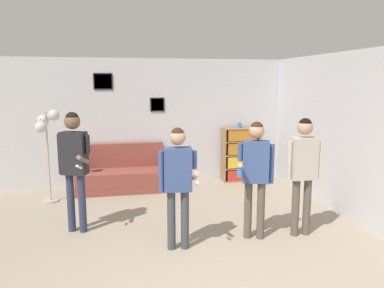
{
  "coord_description": "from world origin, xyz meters",
  "views": [
    {
      "loc": [
        -0.84,
        -3.32,
        2.22
      ],
      "look_at": [
        0.29,
        2.36,
        1.25
      ],
      "focal_mm": 35.0,
      "sensor_mm": 36.0,
      "label": 1
    }
  ],
  "objects_px": {
    "bookshelf": "(241,155)",
    "person_spectator_near_bookshelf": "(303,164)",
    "drinking_cup": "(240,125)",
    "person_watcher_holding_cup": "(256,168)",
    "couch": "(121,175)",
    "floor_lamp": "(46,129)",
    "person_player_foreground_center": "(178,176)",
    "person_player_foreground_left": "(74,158)"
  },
  "relations": [
    {
      "from": "floor_lamp",
      "to": "person_watcher_holding_cup",
      "type": "bearing_deg",
      "value": -36.34
    },
    {
      "from": "floor_lamp",
      "to": "person_player_foreground_left",
      "type": "distance_m",
      "value": 1.7
    },
    {
      "from": "bookshelf",
      "to": "person_watcher_holding_cup",
      "type": "distance_m",
      "value": 3.19
    },
    {
      "from": "couch",
      "to": "person_spectator_near_bookshelf",
      "type": "distance_m",
      "value": 3.91
    },
    {
      "from": "person_player_foreground_center",
      "to": "person_spectator_near_bookshelf",
      "type": "xyz_separation_m",
      "value": [
        1.82,
        0.1,
        0.05
      ]
    },
    {
      "from": "person_player_foreground_left",
      "to": "person_watcher_holding_cup",
      "type": "distance_m",
      "value": 2.61
    },
    {
      "from": "person_player_foreground_center",
      "to": "drinking_cup",
      "type": "xyz_separation_m",
      "value": [
        1.9,
        3.18,
        0.26
      ]
    },
    {
      "from": "bookshelf",
      "to": "floor_lamp",
      "type": "xyz_separation_m",
      "value": [
        -3.95,
        -0.75,
        0.77
      ]
    },
    {
      "from": "bookshelf",
      "to": "person_watcher_holding_cup",
      "type": "xyz_separation_m",
      "value": [
        -0.82,
        -3.05,
        0.43
      ]
    },
    {
      "from": "bookshelf",
      "to": "person_player_foreground_center",
      "type": "relative_size",
      "value": 0.73
    },
    {
      "from": "person_player_foreground_center",
      "to": "drinking_cup",
      "type": "distance_m",
      "value": 3.71
    },
    {
      "from": "couch",
      "to": "drinking_cup",
      "type": "bearing_deg",
      "value": 4.24
    },
    {
      "from": "bookshelf",
      "to": "person_spectator_near_bookshelf",
      "type": "height_order",
      "value": "person_spectator_near_bookshelf"
    },
    {
      "from": "couch",
      "to": "drinking_cup",
      "type": "distance_m",
      "value": 2.78
    },
    {
      "from": "floor_lamp",
      "to": "person_player_foreground_center",
      "type": "distance_m",
      "value": 3.18
    },
    {
      "from": "person_watcher_holding_cup",
      "to": "person_spectator_near_bookshelf",
      "type": "distance_m",
      "value": 0.71
    },
    {
      "from": "floor_lamp",
      "to": "person_player_foreground_center",
      "type": "height_order",
      "value": "floor_lamp"
    },
    {
      "from": "bookshelf",
      "to": "person_spectator_near_bookshelf",
      "type": "bearing_deg",
      "value": -92.18
    },
    {
      "from": "person_player_foreground_left",
      "to": "person_spectator_near_bookshelf",
      "type": "distance_m",
      "value": 3.3
    },
    {
      "from": "bookshelf",
      "to": "drinking_cup",
      "type": "xyz_separation_m",
      "value": [
        -0.04,
        -0.0,
        0.66
      ]
    },
    {
      "from": "person_spectator_near_bookshelf",
      "to": "person_player_foreground_center",
      "type": "bearing_deg",
      "value": -176.78
    },
    {
      "from": "couch",
      "to": "floor_lamp",
      "type": "relative_size",
      "value": 1.08
    },
    {
      "from": "couch",
      "to": "person_watcher_holding_cup",
      "type": "relative_size",
      "value": 1.1
    },
    {
      "from": "person_player_foreground_center",
      "to": "person_spectator_near_bookshelf",
      "type": "height_order",
      "value": "person_spectator_near_bookshelf"
    },
    {
      "from": "person_player_foreground_left",
      "to": "couch",
      "type": "bearing_deg",
      "value": 72.16
    },
    {
      "from": "drinking_cup",
      "to": "floor_lamp",
      "type": "bearing_deg",
      "value": -169.21
    },
    {
      "from": "person_player_foreground_center",
      "to": "person_watcher_holding_cup",
      "type": "bearing_deg",
      "value": 6.59
    },
    {
      "from": "couch",
      "to": "person_watcher_holding_cup",
      "type": "xyz_separation_m",
      "value": [
        1.82,
        -2.86,
        0.73
      ]
    },
    {
      "from": "couch",
      "to": "floor_lamp",
      "type": "bearing_deg",
      "value": -157.14
    },
    {
      "from": "person_spectator_near_bookshelf",
      "to": "person_watcher_holding_cup",
      "type": "bearing_deg",
      "value": 177.86
    },
    {
      "from": "bookshelf",
      "to": "person_spectator_near_bookshelf",
      "type": "relative_size",
      "value": 0.7
    },
    {
      "from": "floor_lamp",
      "to": "person_player_foreground_left",
      "type": "bearing_deg",
      "value": -67.95
    },
    {
      "from": "person_player_foreground_left",
      "to": "person_watcher_holding_cup",
      "type": "bearing_deg",
      "value": -16.56
    },
    {
      "from": "bookshelf",
      "to": "drinking_cup",
      "type": "relative_size",
      "value": 10.08
    },
    {
      "from": "person_spectator_near_bookshelf",
      "to": "drinking_cup",
      "type": "distance_m",
      "value": 3.08
    },
    {
      "from": "person_player_foreground_left",
      "to": "person_watcher_holding_cup",
      "type": "xyz_separation_m",
      "value": [
        2.5,
        -0.74,
        -0.08
      ]
    },
    {
      "from": "person_spectator_near_bookshelf",
      "to": "drinking_cup",
      "type": "xyz_separation_m",
      "value": [
        0.08,
        3.08,
        0.2
      ]
    },
    {
      "from": "person_player_foreground_center",
      "to": "person_spectator_near_bookshelf",
      "type": "bearing_deg",
      "value": 3.22
    },
    {
      "from": "couch",
      "to": "floor_lamp",
      "type": "height_order",
      "value": "floor_lamp"
    },
    {
      "from": "person_player_foreground_center",
      "to": "person_watcher_holding_cup",
      "type": "distance_m",
      "value": 1.12
    },
    {
      "from": "drinking_cup",
      "to": "couch",
      "type": "bearing_deg",
      "value": -175.76
    },
    {
      "from": "person_player_foreground_center",
      "to": "person_watcher_holding_cup",
      "type": "relative_size",
      "value": 0.98
    }
  ]
}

